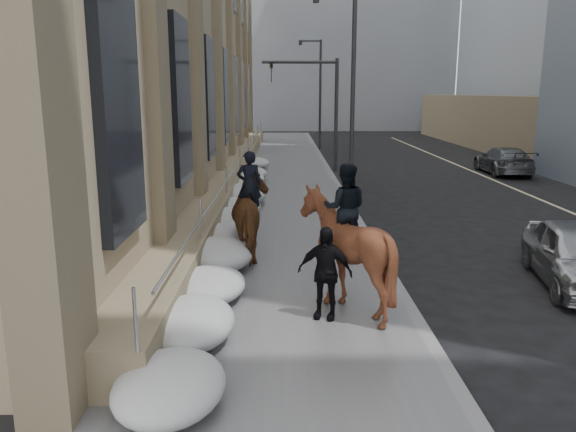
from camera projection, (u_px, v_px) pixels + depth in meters
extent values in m
plane|color=black|center=(276.00, 348.00, 9.52)|extent=(140.00, 140.00, 0.00)
cube|color=#565659|center=(280.00, 217.00, 19.27)|extent=(5.00, 80.00, 0.12)
cube|color=slate|center=(356.00, 216.00, 19.29)|extent=(0.24, 80.00, 0.12)
cube|color=#7E6E51|center=(237.00, 167.00, 28.93)|extent=(1.10, 44.00, 0.90)
cylinder|color=silver|center=(246.00, 150.00, 28.74)|extent=(0.06, 42.00, 0.06)
cube|color=black|center=(209.00, 99.00, 21.33)|extent=(0.20, 2.20, 4.50)
cube|color=slate|center=(316.00, 6.00, 65.11)|extent=(30.00, 12.00, 28.00)
cube|color=gray|center=(239.00, 50.00, 77.61)|extent=(24.00, 12.00, 20.00)
cylinder|color=#2D2D30|center=(353.00, 98.00, 22.35)|extent=(0.18, 0.18, 8.00)
cylinder|color=#2D2D30|center=(320.00, 95.00, 41.88)|extent=(0.18, 0.18, 8.00)
cube|color=#2D2D30|center=(310.00, 41.00, 41.03)|extent=(1.60, 0.15, 0.12)
cylinder|color=#2D2D30|center=(300.00, 43.00, 41.06)|extent=(0.24, 0.24, 0.30)
cylinder|color=#2D2D30|center=(336.00, 116.00, 30.38)|extent=(0.20, 0.20, 6.00)
cylinder|color=#2D2D30|center=(300.00, 62.00, 29.76)|extent=(4.00, 0.16, 0.16)
imported|color=black|center=(271.00, 72.00, 29.85)|extent=(0.18, 0.22, 1.10)
ellipsoid|color=silver|center=(190.00, 323.00, 9.41)|extent=(1.50, 2.10, 0.68)
ellipsoid|color=silver|center=(219.00, 254.00, 13.31)|extent=(1.60, 2.20, 0.72)
ellipsoid|color=silver|center=(231.00, 219.00, 17.22)|extent=(1.40, 2.00, 0.64)
ellipsoid|color=silver|center=(244.00, 194.00, 21.12)|extent=(1.70, 2.30, 0.76)
ellipsoid|color=silver|center=(248.00, 179.00, 25.03)|extent=(1.50, 2.10, 0.66)
imported|color=#502F18|center=(254.00, 217.00, 14.15)|extent=(1.54, 2.60, 2.06)
imported|color=black|center=(254.00, 185.00, 14.13)|extent=(0.69, 0.52, 1.72)
imported|color=#4B2515|center=(345.00, 250.00, 10.72)|extent=(2.10, 2.31, 2.32)
imported|color=black|center=(345.00, 208.00, 10.70)|extent=(0.91, 0.74, 1.72)
imported|color=black|center=(325.00, 273.00, 10.32)|extent=(1.10, 0.69, 1.75)
imported|color=#55585C|center=(503.00, 160.00, 29.65)|extent=(2.18, 4.97, 1.42)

